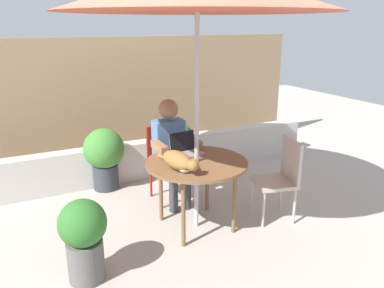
{
  "coord_description": "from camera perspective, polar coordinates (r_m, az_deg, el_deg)",
  "views": [
    {
      "loc": [
        -1.6,
        -3.11,
        2.01
      ],
      "look_at": [
        0.0,
        0.1,
        0.86
      ],
      "focal_mm": 35.48,
      "sensor_mm": 36.0,
      "label": 1
    }
  ],
  "objects": [
    {
      "name": "ground_plane",
      "position": [
        4.03,
        0.65,
        -12.17
      ],
      "size": [
        14.0,
        14.0,
        0.0
      ],
      "primitive_type": "plane",
      "color": "#ADA399"
    },
    {
      "name": "fence_back",
      "position": [
        5.76,
        -9.94,
        6.51
      ],
      "size": [
        5.66,
        0.08,
        1.83
      ],
      "primitive_type": "cube",
      "color": "#937756",
      "rests_on": "ground"
    },
    {
      "name": "planter_wall_low",
      "position": [
        5.18,
        -6.9,
        -2.22
      ],
      "size": [
        5.09,
        0.2,
        0.51
      ],
      "primitive_type": "cube",
      "color": "beige",
      "rests_on": "ground"
    },
    {
      "name": "patio_table",
      "position": [
        3.75,
        0.68,
        -3.48
      ],
      "size": [
        1.01,
        1.01,
        0.71
      ],
      "color": "brown",
      "rests_on": "ground"
    },
    {
      "name": "chair_occupied",
      "position": [
        4.46,
        -3.9,
        -1.97
      ],
      "size": [
        0.4,
        0.4,
        0.87
      ],
      "color": "maroon",
      "rests_on": "ground"
    },
    {
      "name": "chair_empty",
      "position": [
        4.09,
        13.37,
        -4.33
      ],
      "size": [
        0.49,
        0.49,
        0.87
      ],
      "color": "#B2A899",
      "rests_on": "ground"
    },
    {
      "name": "person_seated",
      "position": [
        4.27,
        -3.14,
        -0.44
      ],
      "size": [
        0.48,
        0.48,
        1.21
      ],
      "color": "#4C72A5",
      "rests_on": "ground"
    },
    {
      "name": "laptop",
      "position": [
        3.94,
        -1.04,
        -0.51
      ],
      "size": [
        0.33,
        0.29,
        0.21
      ],
      "color": "gray",
      "rests_on": "patio_table"
    },
    {
      "name": "cat",
      "position": [
        3.49,
        -1.91,
        -2.61
      ],
      "size": [
        0.27,
        0.65,
        0.17
      ],
      "color": "olive",
      "rests_on": "patio_table"
    },
    {
      "name": "potted_plant_near_fence",
      "position": [
        3.21,
        -15.97,
        -13.2
      ],
      "size": [
        0.38,
        0.38,
        0.71
      ],
      "color": "#595654",
      "rests_on": "ground"
    },
    {
      "name": "potted_plant_by_chair",
      "position": [
        5.26,
        -1.59,
        -0.53
      ],
      "size": [
        0.36,
        0.36,
        0.69
      ],
      "color": "#9E5138",
      "rests_on": "ground"
    },
    {
      "name": "potted_plant_corner",
      "position": [
        4.83,
        -13.06,
        -1.51
      ],
      "size": [
        0.5,
        0.5,
        0.78
      ],
      "color": "#33383D",
      "rests_on": "ground"
    }
  ]
}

